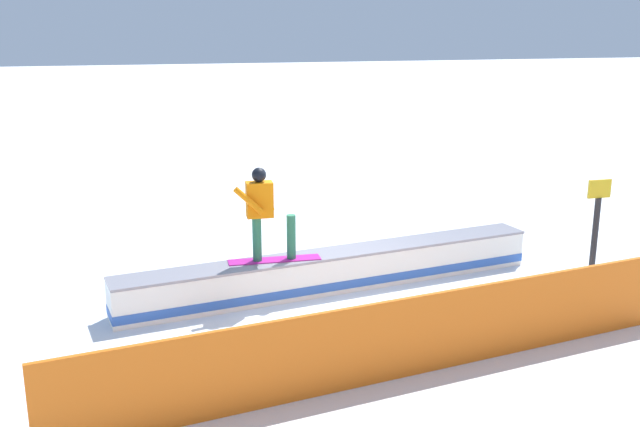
# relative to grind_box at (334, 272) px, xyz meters

# --- Properties ---
(ground_plane) EXTENTS (120.00, 120.00, 0.00)m
(ground_plane) POSITION_rel_grind_box_xyz_m (0.00, 0.00, -0.28)
(ground_plane) COLOR white
(grind_box) EXTENTS (7.11, 1.86, 0.63)m
(grind_box) POSITION_rel_grind_box_xyz_m (0.00, 0.00, 0.00)
(grind_box) COLOR white
(grind_box) RESTS_ON ground_plane
(snowboarder) EXTENTS (1.44, 0.42, 1.47)m
(snowboarder) POSITION_rel_grind_box_xyz_m (1.15, 0.18, 1.15)
(snowboarder) COLOR #B61F8F
(snowboarder) RESTS_ON grind_box
(safety_fence) EXTENTS (8.32, 1.55, 1.03)m
(safety_fence) POSITION_rel_grind_box_xyz_m (0.00, 3.13, 0.23)
(safety_fence) COLOR orange
(safety_fence) RESTS_ON ground_plane
(trail_marker) EXTENTS (0.40, 0.10, 1.76)m
(trail_marker) POSITION_rel_grind_box_xyz_m (-4.20, 0.77, 0.66)
(trail_marker) COLOR #262628
(trail_marker) RESTS_ON ground_plane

